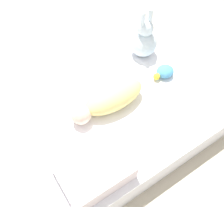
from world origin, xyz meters
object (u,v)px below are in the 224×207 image
at_px(swaddled_baby, 110,99).
at_px(turtle_plush, 164,72).
at_px(bunny_plush, 144,41).
at_px(pillow, 93,169).

distance_m(swaddled_baby, turtle_plush, 0.51).
distance_m(bunny_plush, turtle_plush, 0.31).
bearing_deg(bunny_plush, swaddled_baby, 30.35).
xyz_separation_m(bunny_plush, turtle_plush, (0.02, 0.29, -0.09)).
relative_size(swaddled_baby, turtle_plush, 3.16).
xyz_separation_m(pillow, bunny_plush, (-0.88, -0.67, 0.08)).
height_order(bunny_plush, turtle_plush, bunny_plush).
xyz_separation_m(swaddled_baby, pillow, (0.35, 0.36, -0.02)).
height_order(swaddled_baby, pillow, swaddled_baby).
bearing_deg(bunny_plush, turtle_plush, 86.48).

